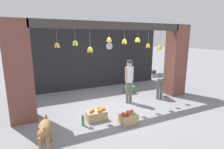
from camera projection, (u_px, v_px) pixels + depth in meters
ground_plane at (117, 107)px, 6.15m from camera, size 60.00×60.00×0.00m
shop_back_wall at (91, 58)px, 8.26m from camera, size 7.13×0.12×2.90m
shop_pillar_left at (20, 72)px, 4.90m from camera, size 0.70×0.60×2.90m
shop_pillar_right at (176, 61)px, 7.33m from camera, size 0.70×0.60×2.90m
storefront_awning at (116, 27)px, 5.69m from camera, size 5.23×0.30×0.99m
dog at (44, 129)px, 3.78m from camera, size 0.38×0.91×0.69m
shopkeeper at (129, 78)px, 6.40m from camera, size 0.34×0.27×1.60m
worker_stooping at (158, 80)px, 7.04m from camera, size 0.41×0.80×1.06m
fruit_crate_oranges at (97, 115)px, 5.17m from camera, size 0.58×0.33×0.37m
fruit_crate_apples at (128, 118)px, 4.96m from camera, size 0.48×0.33×0.36m
produce_box_green at (129, 89)px, 7.69m from camera, size 0.42×0.36×0.32m
water_bottle at (83, 121)px, 4.85m from camera, size 0.08×0.08×0.30m
wall_clock at (109, 46)px, 8.46m from camera, size 0.35×0.03×0.35m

